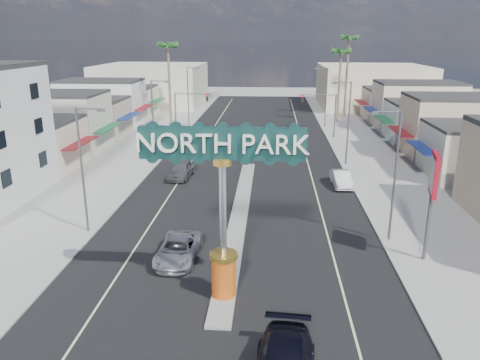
# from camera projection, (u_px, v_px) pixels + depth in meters

# --- Properties ---
(ground) EXTENTS (160.00, 160.00, 0.00)m
(ground) POSITION_uv_depth(u_px,v_px,m) (249.00, 163.00, 51.97)
(ground) COLOR gray
(ground) RESTS_ON ground
(road) EXTENTS (20.00, 120.00, 0.01)m
(road) POSITION_uv_depth(u_px,v_px,m) (249.00, 163.00, 51.97)
(road) COLOR black
(road) RESTS_ON ground
(median_island) EXTENTS (1.30, 30.00, 0.16)m
(median_island) POSITION_uv_depth(u_px,v_px,m) (239.00, 215.00, 36.69)
(median_island) COLOR gray
(median_island) RESTS_ON ground
(sidewalk_left) EXTENTS (8.00, 120.00, 0.12)m
(sidewalk_left) POSITION_uv_depth(u_px,v_px,m) (126.00, 160.00, 52.86)
(sidewalk_left) COLOR gray
(sidewalk_left) RESTS_ON ground
(sidewalk_right) EXTENTS (8.00, 120.00, 0.12)m
(sidewalk_right) POSITION_uv_depth(u_px,v_px,m) (377.00, 165.00, 51.04)
(sidewalk_right) COLOR gray
(sidewalk_right) RESTS_ON ground
(storefront_row_left) EXTENTS (12.00, 42.00, 6.00)m
(storefront_row_left) POSITION_uv_depth(u_px,v_px,m) (82.00, 115.00, 65.03)
(storefront_row_left) COLOR beige
(storefront_row_left) RESTS_ON ground
(storefront_row_right) EXTENTS (12.00, 42.00, 6.00)m
(storefront_row_right) POSITION_uv_depth(u_px,v_px,m) (435.00, 119.00, 61.92)
(storefront_row_right) COLOR #B7B29E
(storefront_row_right) RESTS_ON ground
(backdrop_far_left) EXTENTS (20.00, 20.00, 8.00)m
(backdrop_far_left) POSITION_uv_depth(u_px,v_px,m) (152.00, 85.00, 95.11)
(backdrop_far_left) COLOR #B7B29E
(backdrop_far_left) RESTS_ON ground
(backdrop_far_right) EXTENTS (20.00, 20.00, 8.00)m
(backdrop_far_right) POSITION_uv_depth(u_px,v_px,m) (372.00, 86.00, 92.26)
(backdrop_far_right) COLOR beige
(backdrop_far_right) RESTS_ON ground
(gateway_sign) EXTENTS (8.20, 1.50, 9.15)m
(gateway_sign) POSITION_uv_depth(u_px,v_px,m) (223.00, 193.00, 23.51)
(gateway_sign) COLOR red
(gateway_sign) RESTS_ON median_island
(traffic_signal_left) EXTENTS (5.09, 0.45, 6.00)m
(traffic_signal_left) POSITION_uv_depth(u_px,v_px,m) (188.00, 106.00, 64.64)
(traffic_signal_left) COLOR #47474C
(traffic_signal_left) RESTS_ON ground
(traffic_signal_right) EXTENTS (5.09, 0.45, 6.00)m
(traffic_signal_right) POSITION_uv_depth(u_px,v_px,m) (322.00, 107.00, 63.45)
(traffic_signal_right) COLOR #47474C
(traffic_signal_right) RESTS_ON ground
(streetlight_l_near) EXTENTS (2.03, 0.22, 9.00)m
(streetlight_l_near) POSITION_uv_depth(u_px,v_px,m) (84.00, 164.00, 32.08)
(streetlight_l_near) COLOR #47474C
(streetlight_l_near) RESTS_ON ground
(streetlight_l_mid) EXTENTS (2.03, 0.22, 9.00)m
(streetlight_l_mid) POSITION_uv_depth(u_px,v_px,m) (154.00, 117.00, 51.15)
(streetlight_l_mid) COLOR #47474C
(streetlight_l_mid) RESTS_ON ground
(streetlight_l_far) EXTENTS (2.03, 0.22, 9.00)m
(streetlight_l_far) POSITION_uv_depth(u_px,v_px,m) (189.00, 93.00, 72.12)
(streetlight_l_far) COLOR #47474C
(streetlight_l_far) RESTS_ON ground
(streetlight_r_near) EXTENTS (2.03, 0.22, 9.00)m
(streetlight_r_near) POSITION_uv_depth(u_px,v_px,m) (393.00, 170.00, 30.73)
(streetlight_r_near) COLOR #47474C
(streetlight_r_near) RESTS_ON ground
(streetlight_r_mid) EXTENTS (2.03, 0.22, 9.00)m
(streetlight_r_mid) POSITION_uv_depth(u_px,v_px,m) (347.00, 119.00, 49.80)
(streetlight_r_mid) COLOR #47474C
(streetlight_r_mid) RESTS_ON ground
(streetlight_r_far) EXTENTS (2.03, 0.22, 9.00)m
(streetlight_r_far) POSITION_uv_depth(u_px,v_px,m) (325.00, 94.00, 70.77)
(streetlight_r_far) COLOR #47474C
(streetlight_r_far) RESTS_ON ground
(palm_left_far) EXTENTS (2.60, 2.60, 13.10)m
(palm_left_far) POSITION_uv_depth(u_px,v_px,m) (168.00, 50.00, 68.48)
(palm_left_far) COLOR brown
(palm_left_far) RESTS_ON ground
(palm_right_mid) EXTENTS (2.60, 2.60, 12.10)m
(palm_right_mid) POSITION_uv_depth(u_px,v_px,m) (341.00, 55.00, 72.78)
(palm_right_mid) COLOR brown
(palm_right_mid) RESTS_ON ground
(palm_right_far) EXTENTS (2.60, 2.60, 14.10)m
(palm_right_far) POSITION_uv_depth(u_px,v_px,m) (349.00, 43.00, 77.84)
(palm_right_far) COLOR brown
(palm_right_far) RESTS_ON ground
(suv_left) EXTENTS (2.45, 5.15, 1.42)m
(suv_left) POSITION_uv_depth(u_px,v_px,m) (178.00, 249.00, 29.28)
(suv_left) COLOR #B9B9BF
(suv_left) RESTS_ON ground
(car_parked_left) EXTENTS (2.35, 5.00, 1.65)m
(car_parked_left) POSITION_uv_depth(u_px,v_px,m) (181.00, 170.00, 46.33)
(car_parked_left) COLOR slate
(car_parked_left) RESTS_ON ground
(car_parked_right) EXTENTS (1.73, 4.42, 1.43)m
(car_parked_right) POSITION_uv_depth(u_px,v_px,m) (341.00, 179.00, 43.75)
(car_parked_right) COLOR silver
(car_parked_right) RESTS_ON ground
(bank_pylon_sign) EXTENTS (0.68, 2.14, 6.80)m
(bank_pylon_sign) POSITION_uv_depth(u_px,v_px,m) (433.00, 181.00, 27.83)
(bank_pylon_sign) COLOR #47474C
(bank_pylon_sign) RESTS_ON sidewalk_right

